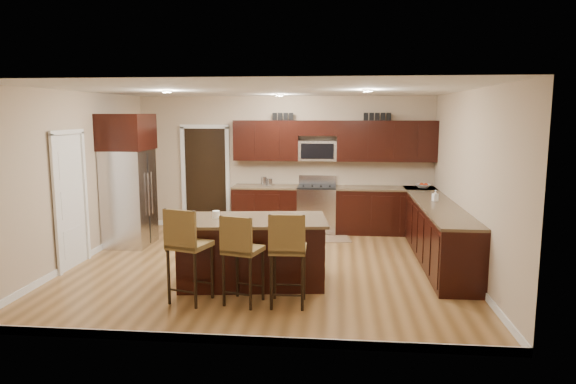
# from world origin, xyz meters

# --- Properties ---
(floor) EXTENTS (6.00, 6.00, 0.00)m
(floor) POSITION_xyz_m (0.00, 0.00, 0.00)
(floor) COLOR olive
(floor) RESTS_ON ground
(ceiling) EXTENTS (6.00, 6.00, 0.00)m
(ceiling) POSITION_xyz_m (0.00, 0.00, 2.70)
(ceiling) COLOR silver
(ceiling) RESTS_ON wall_back
(wall_back) EXTENTS (6.00, 0.00, 6.00)m
(wall_back) POSITION_xyz_m (0.00, 2.75, 1.35)
(wall_back) COLOR tan
(wall_back) RESTS_ON floor
(wall_left) EXTENTS (0.00, 5.50, 5.50)m
(wall_left) POSITION_xyz_m (-3.00, 0.00, 1.35)
(wall_left) COLOR tan
(wall_left) RESTS_ON floor
(wall_right) EXTENTS (0.00, 5.50, 5.50)m
(wall_right) POSITION_xyz_m (3.00, 0.00, 1.35)
(wall_right) COLOR tan
(wall_right) RESTS_ON floor
(base_cabinets) EXTENTS (4.02, 3.96, 0.92)m
(base_cabinets) POSITION_xyz_m (1.90, 1.45, 0.46)
(base_cabinets) COLOR black
(base_cabinets) RESTS_ON floor
(upper_cabinets) EXTENTS (4.00, 0.33, 0.80)m
(upper_cabinets) POSITION_xyz_m (1.04, 2.58, 1.84)
(upper_cabinets) COLOR black
(upper_cabinets) RESTS_ON wall_back
(range) EXTENTS (0.76, 0.64, 1.11)m
(range) POSITION_xyz_m (0.68, 2.45, 0.47)
(range) COLOR silver
(range) RESTS_ON floor
(microwave) EXTENTS (0.76, 0.31, 0.40)m
(microwave) POSITION_xyz_m (0.68, 2.60, 1.62)
(microwave) COLOR silver
(microwave) RESTS_ON upper_cabinets
(doorway) EXTENTS (0.85, 0.03, 2.06)m
(doorway) POSITION_xyz_m (-1.65, 2.73, 1.03)
(doorway) COLOR black
(doorway) RESTS_ON floor
(pantry_door) EXTENTS (0.03, 0.80, 2.04)m
(pantry_door) POSITION_xyz_m (-2.98, -0.30, 1.02)
(pantry_door) COLOR white
(pantry_door) RESTS_ON floor
(letter_decor) EXTENTS (2.20, 0.03, 0.15)m
(letter_decor) POSITION_xyz_m (0.90, 2.58, 2.29)
(letter_decor) COLOR black
(letter_decor) RESTS_ON upper_cabinets
(island) EXTENTS (2.16, 1.32, 0.92)m
(island) POSITION_xyz_m (-0.09, -0.80, 0.43)
(island) COLOR black
(island) RESTS_ON floor
(stool_left) EXTENTS (0.57, 0.57, 1.21)m
(stool_left) POSITION_xyz_m (-0.76, -1.65, 0.75)
(stool_left) COLOR brown
(stool_left) RESTS_ON floor
(stool_mid) EXTENTS (0.53, 0.53, 1.14)m
(stool_mid) POSITION_xyz_m (-0.08, -1.64, 0.71)
(stool_mid) COLOR brown
(stool_mid) RESTS_ON floor
(stool_right) EXTENTS (0.45, 0.45, 1.18)m
(stool_right) POSITION_xyz_m (0.49, -1.65, 0.73)
(stool_right) COLOR brown
(stool_right) RESTS_ON floor
(refrigerator) EXTENTS (0.79, 0.92, 2.35)m
(refrigerator) POSITION_xyz_m (-2.62, 1.08, 1.21)
(refrigerator) COLOR silver
(refrigerator) RESTS_ON floor
(floor_mat) EXTENTS (0.92, 0.69, 0.01)m
(floor_mat) POSITION_xyz_m (0.91, 1.81, 0.01)
(floor_mat) COLOR brown
(floor_mat) RESTS_ON floor
(fruit_bowl) EXTENTS (0.39, 0.39, 0.08)m
(fruit_bowl) POSITION_xyz_m (2.75, 2.45, 0.96)
(fruit_bowl) COLOR silver
(fruit_bowl) RESTS_ON base_cabinets
(soap_bottle) EXTENTS (0.11, 0.11, 0.18)m
(soap_bottle) POSITION_xyz_m (2.70, 0.92, 1.01)
(soap_bottle) COLOR #B2B2B2
(soap_bottle) RESTS_ON base_cabinets
(canister_tall) EXTENTS (0.12, 0.12, 0.18)m
(canister_tall) POSITION_xyz_m (-0.39, 2.45, 1.01)
(canister_tall) COLOR silver
(canister_tall) RESTS_ON base_cabinets
(canister_short) EXTENTS (0.11, 0.11, 0.15)m
(canister_short) POSITION_xyz_m (-0.27, 2.45, 0.99)
(canister_short) COLOR silver
(canister_short) RESTS_ON base_cabinets
(island_jar) EXTENTS (0.10, 0.10, 0.10)m
(island_jar) POSITION_xyz_m (-0.59, -0.80, 0.97)
(island_jar) COLOR white
(island_jar) RESTS_ON island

